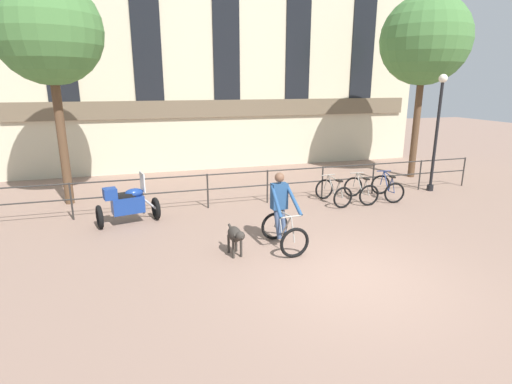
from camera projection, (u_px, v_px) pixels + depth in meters
The scene contains 12 objects.
ground_plane at pixel (351, 277), 7.75m from camera, with size 60.00×60.00×0.00m, color #8E7060.
canal_railing at pixel (267, 181), 12.36m from camera, with size 15.05×0.05×1.05m.
building_facade at pixel (225, 50), 16.59m from camera, with size 18.00×0.72×9.92m.
cyclist_with_bike at pixel (282, 214), 9.05m from camera, with size 0.75×1.21×1.70m.
dog at pixel (236, 235), 8.59m from camera, with size 0.32×0.89×0.67m.
parked_motorcycle at pixel (127, 204), 10.54m from camera, with size 1.68×0.95×1.35m.
parked_bicycle_near_lamp at pixel (333, 192), 12.38m from camera, with size 0.76×1.17×0.86m.
parked_bicycle_mid_left at pixel (361, 190), 12.65m from camera, with size 0.72×1.14×0.86m.
parked_bicycle_mid_right at pixel (387, 188), 12.92m from camera, with size 0.84×1.21×0.86m.
street_lamp at pixel (437, 127), 13.39m from camera, with size 0.28×0.28×3.92m.
tree_canalside_left at pixel (48, 32), 11.17m from camera, with size 2.99×2.99×6.55m.
tree_canalside_right at pixel (425, 41), 14.67m from camera, with size 3.25×3.25×6.79m.
Camera 1 is at (-3.77, -6.21, 3.65)m, focal length 28.00 mm.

